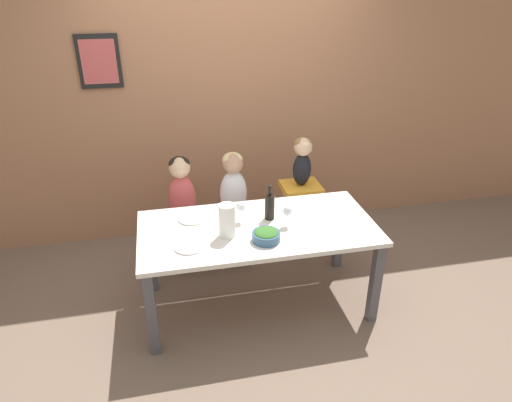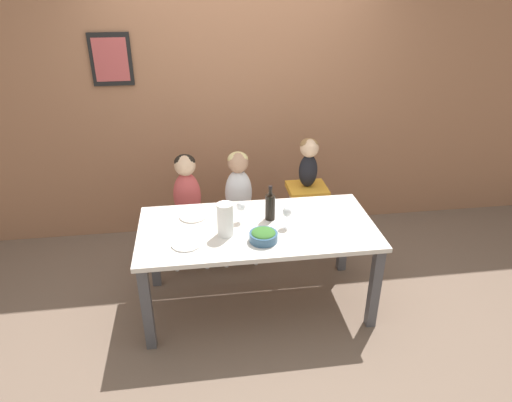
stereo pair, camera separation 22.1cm
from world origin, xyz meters
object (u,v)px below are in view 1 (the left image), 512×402
Objects in this scene: person_baby_right at (302,156)px; wine_glass_far at (241,208)px; person_child_left at (181,187)px; dinner_plate_front_left at (189,246)px; paper_towel_roll at (227,221)px; wine_glass_near at (288,211)px; salad_bowl_large at (266,235)px; chair_right_highchair at (300,201)px; chair_far_center at (234,222)px; wine_bottle at (270,206)px; dinner_plate_back_left at (192,219)px; person_child_center at (233,182)px; chair_far_left at (185,227)px.

person_baby_right is 2.63× the size of wine_glass_far.
person_child_left reaches higher than dinner_plate_front_left.
person_baby_right is 1.11m from paper_towel_roll.
wine_glass_near is (-0.33, -0.71, -0.13)m from person_baby_right.
chair_right_highchair is at bearing 58.91° from salad_bowl_large.
chair_far_center is 1.86× the size of paper_towel_roll.
dinner_plate_back_left is at bearing 169.18° from wine_bottle.
chair_right_highchair is at bearing -0.14° from person_child_center.
person_child_center is 0.62m from dinner_plate_back_left.
person_child_left is 2.37× the size of paper_towel_roll.
person_baby_right is (0.00, 0.00, 0.43)m from chair_right_highchair.
wine_glass_far reaches higher than chair_far_center.
wine_glass_far reaches higher than salad_bowl_large.
person_child_left reaches higher than chair_far_center.
person_baby_right is 2.11× the size of dinner_plate_back_left.
wine_bottle is 1.65× the size of wine_glass_far.
person_child_left reaches higher than chair_far_left.
person_baby_right is at bearing 65.15° from wine_glass_near.
person_child_center is at bearing 111.94° from wine_glass_near.
wine_glass_near is at bearing -44.09° from chair_far_left.
paper_towel_roll is 1.47× the size of wine_glass_near.
chair_right_highchair reaches higher than chair_far_center.
chair_right_highchair is 2.51× the size of wine_bottle.
wine_glass_near is at bearing 11.07° from dinner_plate_front_left.
wine_bottle is 1.39× the size of salad_bowl_large.
person_baby_right is at bearing 44.05° from paper_towel_roll.
wine_bottle is at bearing -42.53° from chair_far_left.
dinner_plate_back_left is (-1.02, -0.47, 0.19)m from chair_right_highchair.
person_baby_right is 2.11× the size of dinner_plate_front_left.
chair_far_center is 1.66× the size of wine_bottle.
wine_bottle reaches higher than dinner_plate_back_left.
person_baby_right reaches higher than dinner_plate_back_left.
wine_glass_far is at bearing 54.31° from paper_towel_roll.
salad_bowl_large is (-0.20, -0.17, -0.08)m from wine_glass_near.
dinner_plate_front_left is at bearing -117.88° from chair_far_center.
person_child_center reaches higher than wine_glass_near.
wine_bottle is at bearing 0.50° from wine_glass_far.
chair_right_highchair is at bearing -0.08° from person_child_left.
paper_towel_roll is (-0.17, -0.76, 0.46)m from chair_far_center.
salad_bowl_large is (0.53, -0.88, 0.38)m from chair_far_left.
dinner_plate_front_left is at bearing -161.34° from paper_towel_roll.
person_child_center is at bearing -179.95° from person_baby_right.
person_baby_right is at bearing 41.47° from wine_glass_far.
paper_towel_roll is 1.47× the size of wine_glass_far.
salad_bowl_large reaches higher than chair_far_center.
chair_far_left is 2.19× the size of dinner_plate_back_left.
chair_right_highchair is at bearing 53.10° from wine_bottle.
salad_bowl_large is 0.95× the size of dinner_plate_back_left.
paper_towel_roll reaches higher than wine_glass_far.
chair_far_center is 1.03m from dinner_plate_front_left.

